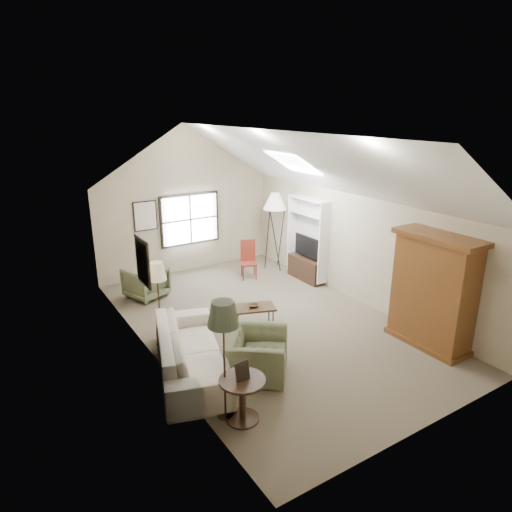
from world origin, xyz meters
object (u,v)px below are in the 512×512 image
sofa (190,351)px  side_chair (249,260)px  side_table (242,400)px  armoire (433,291)px  armchair_far (146,282)px  armchair_near (257,354)px  coffee_table (254,317)px

sofa → side_chair: (3.20, 3.32, 0.12)m
side_table → side_chair: (3.10, 4.92, 0.17)m
sofa → side_table: bearing=-158.9°
armoire → armchair_far: size_ratio=2.55×
armchair_near → side_chair: side_chair is taller
sofa → armchair_near: size_ratio=2.43×
armoire → armchair_near: armoire is taller
armoire → side_chair: 5.03m
armchair_near → side_chair: 4.57m
armchair_near → side_chair: (2.25, 3.98, 0.15)m
armoire → side_chair: size_ratio=2.14×
armchair_near → coffee_table: (0.87, 1.51, -0.14)m
armchair_far → side_table: (-0.35, -5.16, -0.05)m
armchair_far → coffee_table: armchair_far is taller
sofa → armchair_near: (0.95, -0.66, -0.03)m
sofa → coffee_table: size_ratio=3.09×
side_chair → side_table: bearing=-99.1°
armchair_far → side_table: size_ratio=1.26×
sofa → coffee_table: 2.02m
armchair_near → armchair_far: size_ratio=1.30×
armchair_near → side_table: bearing=176.4°
side_table → armchair_near: bearing=47.9°
side_table → side_chair: size_ratio=0.66×
side_table → armoire: bearing=0.5°
armchair_far → side_table: armchair_far is taller
side_table → sofa: bearing=93.6°
armoire → coffee_table: size_ratio=2.50×
sofa → armchair_far: sofa is taller
sofa → side_table: (0.10, -1.60, -0.06)m
armchair_far → coffee_table: bearing=94.8°
sofa → coffee_table: sofa is taller
armchair_near → side_chair: size_ratio=1.09×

